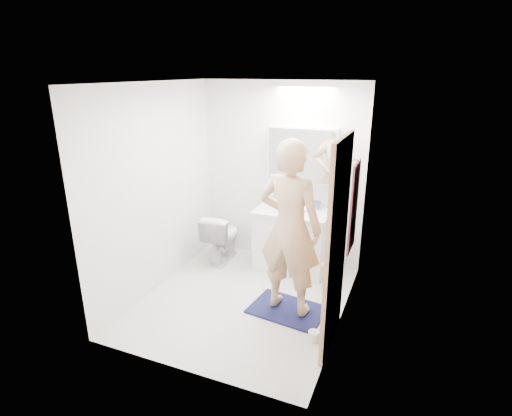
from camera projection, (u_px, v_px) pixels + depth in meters
The scene contains 23 objects.
floor at pixel (244, 300), 4.65m from camera, with size 2.50×2.50×0.00m, color silver.
ceiling at pixel (241, 82), 3.87m from camera, with size 2.50×2.50×0.00m, color white.
wall_back at pixel (281, 174), 5.35m from camera, with size 2.50×2.50×0.00m, color white.
wall_front at pixel (177, 247), 3.16m from camera, with size 2.50×2.50×0.00m, color white.
wall_left at pixel (156, 190), 4.65m from camera, with size 2.50×2.50×0.00m, color white.
wall_right at pixel (347, 215), 3.86m from camera, with size 2.50×2.50×0.00m, color white.
vanity_cabinet at pixel (292, 241), 5.27m from camera, with size 0.90×0.55×0.78m, color white.
countertop at pixel (293, 212), 5.14m from camera, with size 0.95×0.58×0.04m, color silver.
sink_basin at pixel (294, 208), 5.15m from camera, with size 0.36×0.36×0.03m, color white.
faucet at pixel (298, 199), 5.30m from camera, with size 0.02×0.02×0.16m, color silver.
medicine_cabinet at pixel (302, 155), 5.08m from camera, with size 0.88×0.14×0.70m, color white.
mirror_panel at pixel (301, 156), 5.01m from camera, with size 0.84×0.01×0.66m, color silver.
toilet at pixel (222, 237), 5.53m from camera, with size 0.38×0.67×0.69m, color white.
bath_rug at pixel (288, 310), 4.44m from camera, with size 0.80×0.55×0.02m, color #161E46.
person at pixel (290, 228), 4.12m from camera, with size 0.68×0.45×1.86m, color tan.
door at pixel (336, 247), 3.63m from camera, with size 0.04×0.80×2.00m, color tan.
door_knob at pixel (324, 266), 3.40m from camera, with size 0.06×0.06×0.06m, color gold.
towel at pixel (354, 207), 4.38m from camera, with size 0.02×0.42×1.00m, color #111437.
towel_hook at pixel (356, 160), 4.22m from camera, with size 0.02×0.02×0.07m, color silver.
soap_bottle_a at pixel (271, 195), 5.35m from camera, with size 0.10×0.10×0.25m, color #D2BE88.
soap_bottle_b at pixel (281, 198), 5.34m from camera, with size 0.07×0.07×0.16m, color #4F75A9.
toothbrush_cup at pixel (317, 205), 5.16m from camera, with size 0.11×0.11×0.10m, color #4559CF.
toilet_paper_roll at pixel (314, 336), 3.94m from camera, with size 0.11×0.11×0.10m, color silver.
Camera 1 is at (1.67, -3.69, 2.52)m, focal length 28.30 mm.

